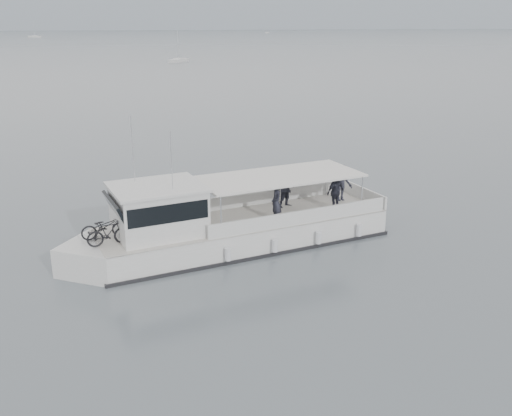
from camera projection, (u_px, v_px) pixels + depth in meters
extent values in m
plane|color=#515A5F|center=(244.00, 252.00, 23.56)|extent=(1400.00, 1400.00, 0.00)
cube|color=#939EA8|center=(125.00, 14.00, 537.75)|extent=(1400.00, 90.00, 28.00)
cube|color=silver|center=(245.00, 234.00, 24.16)|extent=(12.69, 5.96, 1.33)
cube|color=silver|center=(98.00, 259.00, 21.64)|extent=(3.24, 3.24, 1.33)
cube|color=beige|center=(244.00, 220.00, 23.96)|extent=(12.69, 5.96, 0.06)
cube|color=black|center=(245.00, 243.00, 24.29)|extent=(12.92, 6.12, 0.18)
cube|color=silver|center=(267.00, 197.00, 25.96)|extent=(7.99, 1.94, 0.61)
cube|color=silver|center=(301.00, 218.00, 23.27)|extent=(7.99, 1.94, 0.61)
cube|color=silver|center=(364.00, 194.00, 26.37)|extent=(0.84, 3.21, 0.61)
cube|color=silver|center=(158.00, 211.00, 22.15)|extent=(3.81, 3.43, 1.84)
cube|color=black|center=(117.00, 213.00, 21.45)|extent=(1.14, 2.62, 1.18)
cube|color=black|center=(158.00, 203.00, 22.05)|extent=(3.62, 3.42, 0.72)
cube|color=silver|center=(157.00, 187.00, 21.84)|extent=(4.06, 3.67, 0.10)
cube|color=silver|center=(279.00, 176.00, 24.10)|extent=(7.47, 4.56, 0.08)
cylinder|color=silver|center=(221.00, 216.00, 21.79)|extent=(0.07, 0.07, 1.69)
cylinder|color=silver|center=(195.00, 196.00, 24.24)|extent=(0.07, 0.07, 1.69)
cylinder|color=silver|center=(362.00, 195.00, 24.49)|extent=(0.07, 0.07, 1.69)
cylinder|color=silver|center=(326.00, 179.00, 26.94)|extent=(0.07, 0.07, 1.69)
cylinder|color=silver|center=(133.00, 150.00, 21.96)|extent=(0.04, 0.04, 2.66)
cylinder|color=silver|center=(172.00, 161.00, 21.05)|extent=(0.04, 0.04, 2.25)
cylinder|color=silver|center=(228.00, 254.00, 21.98)|extent=(0.29, 0.29, 0.51)
cylinder|color=silver|center=(275.00, 246.00, 22.82)|extent=(0.29, 0.29, 0.51)
cylinder|color=silver|center=(318.00, 238.00, 23.66)|extent=(0.29, 0.29, 0.51)
cylinder|color=silver|center=(359.00, 230.00, 24.51)|extent=(0.29, 0.29, 0.51)
imported|color=black|center=(104.00, 227.00, 21.80)|extent=(1.85, 0.99, 0.92)
imported|color=black|center=(108.00, 233.00, 21.09)|extent=(1.68, 0.81, 0.97)
imported|color=#2A2B38|center=(276.00, 203.00, 23.32)|extent=(0.46, 0.66, 1.72)
imported|color=#2A2B38|center=(288.00, 188.00, 25.31)|extent=(1.03, 0.94, 1.72)
imported|color=#2A2B38|center=(335.00, 192.00, 24.85)|extent=(1.08, 0.86, 1.72)
imported|color=#2A2B38|center=(342.00, 183.00, 26.14)|extent=(1.23, 0.89, 1.72)
cube|color=silver|center=(267.00, 33.00, 399.86)|extent=(3.91, 4.87, 0.75)
cube|color=silver|center=(267.00, 32.00, 399.76)|extent=(2.05, 2.15, 0.45)
cube|color=silver|center=(179.00, 61.00, 128.58)|extent=(4.90, 5.94, 0.75)
cube|color=silver|center=(178.00, 59.00, 128.48)|extent=(2.53, 2.64, 0.45)
cylinder|color=silver|center=(178.00, 44.00, 127.47)|extent=(0.08, 0.08, 6.50)
cube|color=silver|center=(35.00, 37.00, 309.70)|extent=(7.09, 2.99, 0.75)
cube|color=silver|center=(35.00, 36.00, 309.60)|extent=(2.62, 2.20, 0.45)
cylinder|color=silver|center=(34.00, 29.00, 308.42)|extent=(0.08, 0.08, 7.57)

